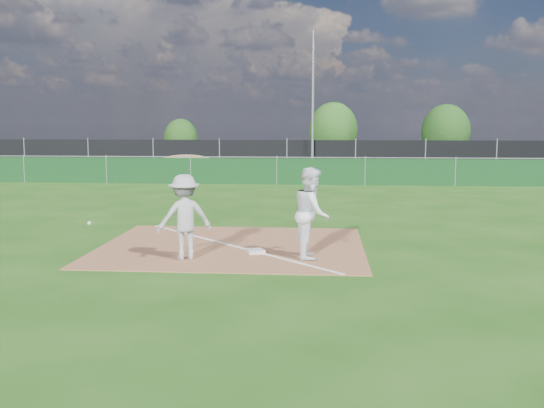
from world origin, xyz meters
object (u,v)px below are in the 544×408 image
(first_base, at_px, (255,251))
(car_right, at_px, (366,154))
(car_left, at_px, (222,152))
(tree_right, at_px, (446,132))
(tree_mid, at_px, (333,130))
(runner, at_px, (312,213))
(play_at_first, at_px, (185,217))
(car_mid, at_px, (278,153))
(light_pole, at_px, (313,102))
(tree_left, at_px, (181,138))

(first_base, relative_size, car_right, 0.07)
(car_left, relative_size, tree_right, 1.12)
(first_base, distance_m, tree_mid, 33.64)
(runner, distance_m, car_left, 28.82)
(play_at_first, height_order, car_mid, play_at_first)
(car_left, xyz_separation_m, tree_right, (15.72, 4.58, 1.33))
(light_pole, bearing_deg, car_mid, 117.66)
(first_base, relative_size, play_at_first, 0.13)
(car_mid, bearing_deg, tree_right, -44.78)
(car_left, bearing_deg, runner, 177.03)
(car_left, height_order, tree_left, tree_left)
(car_mid, distance_m, tree_mid, 7.76)
(car_mid, bearing_deg, runner, -154.31)
(first_base, bearing_deg, car_left, 100.82)
(tree_left, bearing_deg, car_mid, -39.63)
(car_mid, distance_m, car_right, 5.78)
(car_left, bearing_deg, first_base, 174.76)
(tree_mid, bearing_deg, light_pole, -97.21)
(car_left, distance_m, tree_right, 16.43)
(runner, relative_size, tree_mid, 0.44)
(tree_mid, bearing_deg, play_at_first, -96.15)
(tree_mid, relative_size, tree_right, 1.05)
(tree_left, distance_m, tree_mid, 11.75)
(runner, relative_size, tree_right, 0.46)
(tree_left, bearing_deg, first_base, -74.23)
(play_at_first, bearing_deg, light_pole, 84.36)
(tree_mid, bearing_deg, tree_left, -179.87)
(first_base, height_order, car_right, car_right)
(car_left, height_order, car_mid, car_mid)
(tree_left, height_order, tree_mid, tree_mid)
(light_pole, height_order, runner, light_pole)
(play_at_first, xyz_separation_m, runner, (2.61, 0.41, 0.06))
(runner, xyz_separation_m, car_mid, (-2.65, 27.10, -0.14))
(play_at_first, bearing_deg, car_right, 78.45)
(light_pole, bearing_deg, play_at_first, -95.64)
(tree_left, bearing_deg, play_at_first, -76.72)
(play_at_first, xyz_separation_m, tree_right, (11.81, 33.06, 1.23))
(light_pole, relative_size, first_base, 22.31)
(first_base, height_order, tree_left, tree_left)
(tree_mid, bearing_deg, car_mid, -119.12)
(car_right, bearing_deg, tree_right, -36.05)
(runner, height_order, tree_left, tree_left)
(tree_left, bearing_deg, tree_right, -3.15)
(runner, bearing_deg, tree_left, 15.23)
(light_pole, bearing_deg, car_left, 139.00)
(runner, distance_m, tree_mid, 33.81)
(car_mid, height_order, tree_left, tree_left)
(light_pole, distance_m, tree_mid, 11.31)
(light_pole, relative_size, tree_right, 1.93)
(car_left, xyz_separation_m, car_right, (9.64, -0.49, -0.06))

